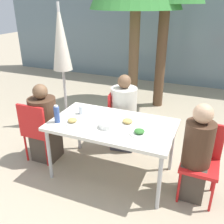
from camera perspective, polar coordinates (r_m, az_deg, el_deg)
The scene contains 16 objects.
ground_plane at distance 3.36m, azimuth 0.00°, elevation -13.75°, with size 24.00×24.00×0.00m, color tan.
building_facade at distance 6.79m, azimuth 14.55°, elevation 18.79°, with size 10.00×0.20×3.00m.
dining_table at distance 3.00m, azimuth 0.00°, elevation -3.57°, with size 1.48×0.86×0.73m.
chair_left at distance 3.49m, azimuth -16.62°, elevation -3.48°, with size 0.40×0.40×0.86m.
person_left at distance 3.52m, azimuth -15.20°, elevation -3.02°, with size 0.36×0.36×1.10m.
chair_right at distance 2.96m, azimuth 19.75°, elevation -9.37°, with size 0.41×0.41×0.86m.
person_right at distance 2.87m, azimuth 18.71°, elevation -9.36°, with size 0.31×0.31×1.14m.
chair_far at distance 3.73m, azimuth 1.63°, elevation -0.58°, with size 0.45×0.45×0.86m.
person_far at distance 3.66m, azimuth 2.68°, elevation -0.71°, with size 0.38×0.38×1.14m.
closed_umbrella at distance 4.21m, azimuth -11.56°, elevation 15.00°, with size 0.36×0.36×2.05m.
plate_0 at distance 3.01m, azimuth -9.03°, elevation -2.12°, with size 0.21×0.21×0.06m.
plate_1 at distance 2.96m, azimuth 3.56°, elevation -2.33°, with size 0.22×0.22×0.06m.
plate_2 at distance 2.75m, azimuth 6.25°, elevation -4.66°, with size 0.21×0.21×0.06m.
bottle at distance 3.03m, azimuth -12.51°, elevation -0.49°, with size 0.07×0.07×0.22m.
drinking_cup at distance 3.22m, azimuth -7.02°, elevation 0.49°, with size 0.07×0.07×0.11m.
salad_bowl at distance 2.87m, azimuth -1.08°, elevation -2.98°, with size 0.19×0.19×0.06m.
Camera 1 is at (1.01, -2.45, 2.08)m, focal length 40.00 mm.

